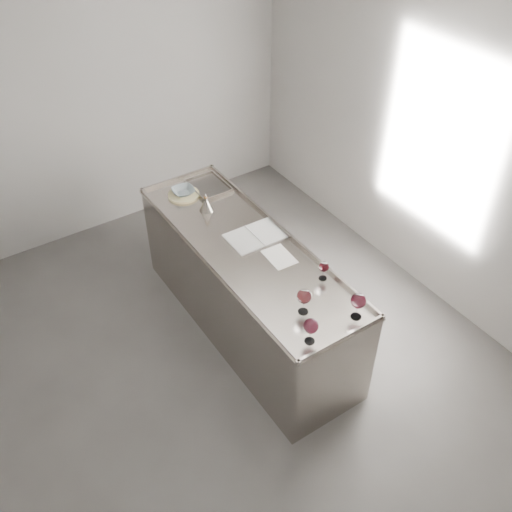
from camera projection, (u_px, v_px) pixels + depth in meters
room_shell at (208, 243)px, 3.89m from camera, size 4.54×5.04×2.84m
counter at (247, 288)px, 4.90m from camera, size 0.77×2.42×0.97m
wine_glass_left at (311, 327)px, 3.73m from camera, size 0.10×0.10×0.20m
wine_glass_middle at (304, 297)px, 3.94m from camera, size 0.11×0.11×0.21m
wine_glass_right at (358, 301)px, 3.90m from camera, size 0.11×0.11×0.21m
wine_glass_small at (324, 267)px, 4.23m from camera, size 0.08×0.08×0.16m
notebook at (255, 236)px, 4.68m from camera, size 0.45×0.32×0.02m
loose_paper_top at (279, 257)px, 4.49m from camera, size 0.20×0.28×0.00m
trivet at (184, 195)px, 5.14m from camera, size 0.37×0.37×0.02m
ceramic_bowl at (183, 191)px, 5.12m from camera, size 0.22×0.22×0.05m
wine_funnel at (206, 205)px, 4.94m from camera, size 0.12×0.12×0.18m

